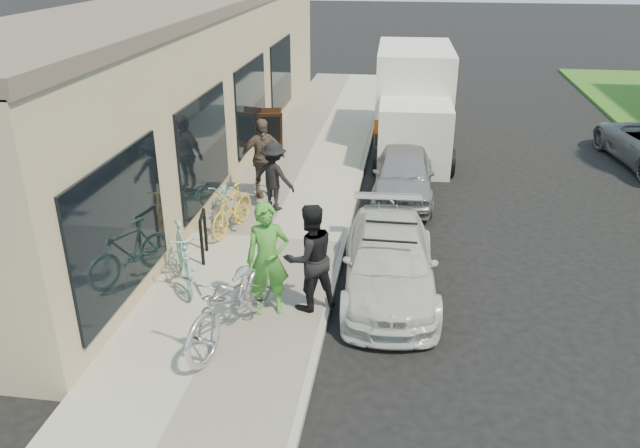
{
  "coord_description": "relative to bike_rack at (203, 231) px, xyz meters",
  "views": [
    {
      "loc": [
        0.69,
        -7.94,
        5.51
      ],
      "look_at": [
        -0.73,
        1.8,
        1.05
      ],
      "focal_mm": 35.0,
      "sensor_mm": 36.0,
      "label": 1
    }
  ],
  "objects": [
    {
      "name": "storefront",
      "position": [
        -2.32,
        6.02,
        1.44
      ],
      "size": [
        3.6,
        20.0,
        4.22
      ],
      "color": "tan",
      "rests_on": "ground"
    },
    {
      "name": "sedan_silver",
      "position": [
        3.56,
        3.94,
        -0.1
      ],
      "size": [
        1.41,
        3.45,
        1.17
      ],
      "primitive_type": "imported",
      "rotation": [
        0.0,
        0.0,
        0.01
      ],
      "color": "gray",
      "rests_on": "ground"
    },
    {
      "name": "cruiser_bike_a",
      "position": [
        -0.05,
        -0.94,
        -0.01
      ],
      "size": [
        1.24,
        1.76,
        1.04
      ],
      "primitive_type": "imported",
      "rotation": [
        0.0,
        0.0,
        0.48
      ],
      "color": "#88CBB9",
      "rests_on": "sidewalk"
    },
    {
      "name": "sedan_white",
      "position": [
        3.42,
        -0.45,
        -0.12
      ],
      "size": [
        1.81,
        3.93,
        1.15
      ],
      "rotation": [
        0.0,
        0.0,
        0.07
      ],
      "color": "silver",
      "rests_on": "ground"
    },
    {
      "name": "cruiser_bike_b",
      "position": [
        -0.19,
        1.94,
        -0.13
      ],
      "size": [
        0.88,
        1.62,
        0.81
      ],
      "primitive_type": "imported",
      "rotation": [
        0.0,
        0.0,
        0.23
      ],
      "color": "#88CBB9",
      "rests_on": "sidewalk"
    },
    {
      "name": "bystander_b",
      "position": [
        0.36,
        3.23,
        0.37
      ],
      "size": [
        1.14,
        0.92,
        1.81
      ],
      "primitive_type": "imported",
      "rotation": [
        0.0,
        0.0,
        0.53
      ],
      "color": "brown",
      "rests_on": "sidewalk"
    },
    {
      "name": "man_standing",
      "position": [
        2.2,
        -1.4,
        0.35
      ],
      "size": [
        1.09,
        1.04,
        1.77
      ],
      "primitive_type": "imported",
      "rotation": [
        0.0,
        0.0,
        3.75
      ],
      "color": "black",
      "rests_on": "sidewalk"
    },
    {
      "name": "tandem_bike",
      "position": [
        1.24,
        -2.38,
        0.1
      ],
      "size": [
        1.43,
        2.54,
        1.26
      ],
      "primitive_type": "imported",
      "rotation": [
        0.0,
        0.0,
        -0.26
      ],
      "color": "silver",
      "rests_on": "sidewalk"
    },
    {
      "name": "bystander_a",
      "position": [
        0.8,
        2.46,
        0.23
      ],
      "size": [
        1.12,
        0.9,
        1.52
      ],
      "primitive_type": "imported",
      "rotation": [
        0.0,
        0.0,
        2.74
      ],
      "color": "black",
      "rests_on": "sidewalk"
    },
    {
      "name": "sidewalk",
      "position": [
        0.92,
        1.03,
        -0.61
      ],
      "size": [
        3.0,
        34.0,
        0.15
      ],
      "primitive_type": "cube",
      "color": "#A3A093",
      "rests_on": "ground"
    },
    {
      "name": "ground",
      "position": [
        2.92,
        -1.97,
        -0.68
      ],
      "size": [
        120.0,
        120.0,
        0.0
      ],
      "primitive_type": "plane",
      "color": "black",
      "rests_on": "ground"
    },
    {
      "name": "sandwich_board",
      "position": [
        -0.23,
        6.76,
        0.03
      ],
      "size": [
        0.81,
        0.82,
        1.09
      ],
      "rotation": [
        0.0,
        0.0,
        0.25
      ],
      "color": "black",
      "rests_on": "sidewalk"
    },
    {
      "name": "moving_truck",
      "position": [
        3.7,
        8.25,
        0.55
      ],
      "size": [
        2.27,
        5.69,
        2.77
      ],
      "rotation": [
        0.0,
        0.0,
        0.03
      ],
      "color": "silver",
      "rests_on": "ground"
    },
    {
      "name": "cruiser_bike_c",
      "position": [
        0.2,
        1.23,
        -0.06
      ],
      "size": [
        0.81,
        1.65,
        0.95
      ],
      "primitive_type": "imported",
      "rotation": [
        0.0,
        0.0,
        -0.24
      ],
      "color": "gold",
      "rests_on": "sidewalk"
    },
    {
      "name": "curb",
      "position": [
        2.47,
        1.03,
        -0.62
      ],
      "size": [
        0.12,
        34.0,
        0.13
      ],
      "primitive_type": "cube",
      "color": "#9C988F",
      "rests_on": "ground"
    },
    {
      "name": "woman_rider",
      "position": [
        1.59,
        -1.63,
        0.39
      ],
      "size": [
        0.77,
        0.61,
        1.84
      ],
      "primitive_type": "imported",
      "rotation": [
        0.0,
        0.0,
        0.28
      ],
      "color": "#408F2F",
      "rests_on": "sidewalk"
    },
    {
      "name": "bike_rack",
      "position": [
        0.0,
        0.0,
        0.0
      ],
      "size": [
        0.17,
        0.62,
        0.88
      ],
      "rotation": [
        0.0,
        0.0,
        0.2
      ],
      "color": "black",
      "rests_on": "sidewalk"
    }
  ]
}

